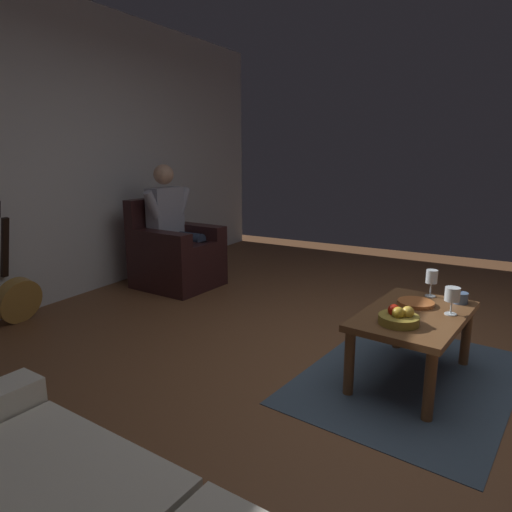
{
  "coord_description": "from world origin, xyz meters",
  "views": [
    {
      "loc": [
        2.85,
        0.55,
        1.39
      ],
      "look_at": [
        -0.24,
        -1.17,
        0.58
      ],
      "focal_mm": 32.25,
      "sensor_mm": 36.0,
      "label": 1
    }
  ],
  "objects_px": {
    "wine_glass_near": "(432,278)",
    "decorative_dish": "(416,303)",
    "armchair": "(175,255)",
    "coffee_table": "(414,323)",
    "guitar": "(17,296)",
    "wine_glass_far": "(452,296)",
    "fruit_bowl": "(399,317)",
    "person_seated": "(173,222)",
    "candle_jar": "(460,298)"
  },
  "relations": [
    {
      "from": "armchair",
      "to": "wine_glass_near",
      "type": "relative_size",
      "value": 4.93
    },
    {
      "from": "armchair",
      "to": "fruit_bowl",
      "type": "xyz_separation_m",
      "value": [
        1.13,
        2.52,
        0.15
      ]
    },
    {
      "from": "armchair",
      "to": "wine_glass_far",
      "type": "distance_m",
      "value": 2.89
    },
    {
      "from": "armchair",
      "to": "decorative_dish",
      "type": "xyz_separation_m",
      "value": [
        0.74,
        2.54,
        0.12
      ]
    },
    {
      "from": "wine_glass_near",
      "to": "candle_jar",
      "type": "bearing_deg",
      "value": 75.0
    },
    {
      "from": "coffee_table",
      "to": "guitar",
      "type": "relative_size",
      "value": 0.97
    },
    {
      "from": "armchair",
      "to": "person_seated",
      "type": "height_order",
      "value": "person_seated"
    },
    {
      "from": "person_seated",
      "to": "decorative_dish",
      "type": "distance_m",
      "value": 2.67
    },
    {
      "from": "wine_glass_near",
      "to": "armchair",
      "type": "bearing_deg",
      "value": -101.23
    },
    {
      "from": "decorative_dish",
      "to": "wine_glass_near",
      "type": "bearing_deg",
      "value": 166.78
    },
    {
      "from": "coffee_table",
      "to": "decorative_dish",
      "type": "distance_m",
      "value": 0.18
    },
    {
      "from": "armchair",
      "to": "coffee_table",
      "type": "distance_m",
      "value": 2.72
    },
    {
      "from": "person_seated",
      "to": "wine_glass_far",
      "type": "relative_size",
      "value": 7.45
    },
    {
      "from": "person_seated",
      "to": "fruit_bowl",
      "type": "xyz_separation_m",
      "value": [
        1.13,
        2.53,
        -0.2
      ]
    },
    {
      "from": "person_seated",
      "to": "coffee_table",
      "type": "bearing_deg",
      "value": 75.27
    },
    {
      "from": "armchair",
      "to": "wine_glass_far",
      "type": "xyz_separation_m",
      "value": [
        0.82,
        2.76,
        0.22
      ]
    },
    {
      "from": "person_seated",
      "to": "guitar",
      "type": "distance_m",
      "value": 1.6
    },
    {
      "from": "coffee_table",
      "to": "fruit_bowl",
      "type": "bearing_deg",
      "value": -10.71
    },
    {
      "from": "wine_glass_near",
      "to": "candle_jar",
      "type": "relative_size",
      "value": 1.95
    },
    {
      "from": "coffee_table",
      "to": "wine_glass_far",
      "type": "bearing_deg",
      "value": 111.16
    },
    {
      "from": "coffee_table",
      "to": "decorative_dish",
      "type": "relative_size",
      "value": 4.3
    },
    {
      "from": "armchair",
      "to": "person_seated",
      "type": "xyz_separation_m",
      "value": [
        -0.0,
        -0.01,
        0.35
      ]
    },
    {
      "from": "coffee_table",
      "to": "wine_glass_near",
      "type": "relative_size",
      "value": 5.27
    },
    {
      "from": "armchair",
      "to": "guitar",
      "type": "height_order",
      "value": "guitar"
    },
    {
      "from": "wine_glass_near",
      "to": "coffee_table",
      "type": "bearing_deg",
      "value": -4.72
    },
    {
      "from": "guitar",
      "to": "fruit_bowl",
      "type": "xyz_separation_m",
      "value": [
        -0.34,
        2.98,
        0.25
      ]
    },
    {
      "from": "person_seated",
      "to": "candle_jar",
      "type": "distance_m",
      "value": 2.86
    },
    {
      "from": "guitar",
      "to": "fruit_bowl",
      "type": "relative_size",
      "value": 4.45
    },
    {
      "from": "person_seated",
      "to": "decorative_dish",
      "type": "relative_size",
      "value": 5.56
    },
    {
      "from": "candle_jar",
      "to": "wine_glass_far",
      "type": "bearing_deg",
      "value": -6.06
    },
    {
      "from": "armchair",
      "to": "candle_jar",
      "type": "bearing_deg",
      "value": 83.0
    },
    {
      "from": "coffee_table",
      "to": "fruit_bowl",
      "type": "xyz_separation_m",
      "value": [
        0.23,
        -0.04,
        0.11
      ]
    },
    {
      "from": "armchair",
      "to": "guitar",
      "type": "distance_m",
      "value": 1.54
    },
    {
      "from": "decorative_dish",
      "to": "wine_glass_far",
      "type": "bearing_deg",
      "value": 69.21
    },
    {
      "from": "armchair",
      "to": "person_seated",
      "type": "distance_m",
      "value": 0.35
    },
    {
      "from": "guitar",
      "to": "wine_glass_far",
      "type": "relative_size",
      "value": 5.97
    },
    {
      "from": "wine_glass_far",
      "to": "fruit_bowl",
      "type": "height_order",
      "value": "wine_glass_far"
    },
    {
      "from": "fruit_bowl",
      "to": "candle_jar",
      "type": "bearing_deg",
      "value": 154.71
    },
    {
      "from": "armchair",
      "to": "guitar",
      "type": "xyz_separation_m",
      "value": [
        1.47,
        -0.46,
        -0.1
      ]
    },
    {
      "from": "wine_glass_near",
      "to": "wine_glass_far",
      "type": "height_order",
      "value": "wine_glass_near"
    },
    {
      "from": "coffee_table",
      "to": "candle_jar",
      "type": "height_order",
      "value": "candle_jar"
    },
    {
      "from": "armchair",
      "to": "candle_jar",
      "type": "height_order",
      "value": "armchair"
    },
    {
      "from": "wine_glass_near",
      "to": "decorative_dish",
      "type": "height_order",
      "value": "wine_glass_near"
    },
    {
      "from": "armchair",
      "to": "decorative_dish",
      "type": "bearing_deg",
      "value": 78.28
    },
    {
      "from": "armchair",
      "to": "candle_jar",
      "type": "xyz_separation_m",
      "value": [
        0.57,
        2.78,
        0.14
      ]
    },
    {
      "from": "person_seated",
      "to": "coffee_table",
      "type": "distance_m",
      "value": 2.74
    },
    {
      "from": "coffee_table",
      "to": "decorative_dish",
      "type": "bearing_deg",
      "value": -172.34
    },
    {
      "from": "armchair",
      "to": "person_seated",
      "type": "relative_size",
      "value": 0.72
    },
    {
      "from": "fruit_bowl",
      "to": "armchair",
      "type": "bearing_deg",
      "value": -114.1
    },
    {
      "from": "wine_glass_far",
      "to": "decorative_dish",
      "type": "relative_size",
      "value": 0.75
    }
  ]
}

